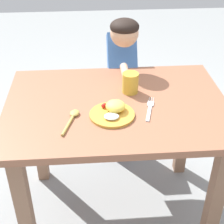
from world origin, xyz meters
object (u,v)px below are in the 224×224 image
(spoon, at_px, (72,117))
(person, at_px, (121,87))
(plate, at_px, (113,111))
(fork, at_px, (150,109))
(drinking_cup, at_px, (130,83))

(spoon, distance_m, person, 0.68)
(plate, bearing_deg, spoon, -173.87)
(plate, xyz_separation_m, fork, (0.18, 0.03, -0.02))
(plate, distance_m, person, 0.61)
(plate, relative_size, drinking_cup, 1.97)
(plate, relative_size, person, 0.20)
(plate, xyz_separation_m, drinking_cup, (0.10, 0.21, 0.03))
(fork, distance_m, spoon, 0.37)
(fork, bearing_deg, spoon, 113.06)
(fork, distance_m, drinking_cup, 0.20)
(plate, height_order, person, person)
(plate, relative_size, fork, 1.00)
(fork, height_order, spoon, spoon)
(fork, bearing_deg, person, 23.49)
(spoon, bearing_deg, drinking_cup, -35.43)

